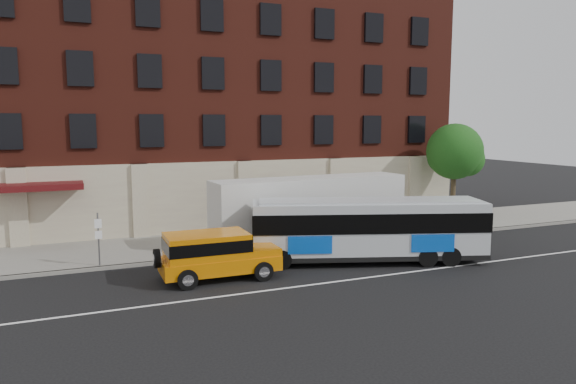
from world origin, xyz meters
name	(u,v)px	position (x,y,z in m)	size (l,w,h in m)	color
ground	(338,286)	(0.00, 0.00, 0.00)	(120.00, 120.00, 0.00)	black
sidewalk	(261,238)	(0.00, 9.00, 0.07)	(60.00, 6.00, 0.15)	gray
kerb	(281,250)	(0.00, 6.00, 0.07)	(60.00, 0.25, 0.15)	gray
lane_line	(332,282)	(0.00, 0.50, 0.01)	(60.00, 0.12, 0.01)	white
building	(220,105)	(-0.01, 16.92, 7.58)	(30.00, 12.10, 15.00)	#571E14
sign_pole	(99,237)	(-8.50, 6.15, 1.45)	(0.30, 0.20, 2.50)	slate
street_tree	(455,154)	(13.54, 9.48, 4.41)	(3.60, 3.60, 6.20)	#332719
city_bus	(369,228)	(3.01, 2.67, 1.61)	(10.79, 5.59, 2.91)	#B8BEC4
yellow_suv	(214,253)	(-4.24, 2.75, 1.11)	(5.10, 2.29, 1.94)	orange
shipping_container	(311,211)	(2.11, 7.04, 1.75)	(10.77, 2.94, 3.55)	black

